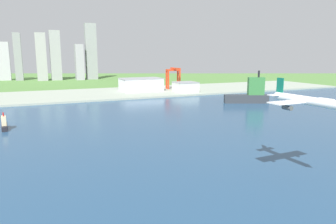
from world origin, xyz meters
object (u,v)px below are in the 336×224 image
object	(u,v)px
warehouse_main	(141,84)
container_barge	(250,94)
airplane_landing	(306,101)
tugboat_small	(4,125)
port_crane_red	(173,74)
warehouse_annex	(185,87)

from	to	relation	value
warehouse_main	container_barge	bearing A→B (deg)	-61.51
airplane_landing	tugboat_small	distance (m)	222.30
container_barge	port_crane_red	bearing A→B (deg)	99.87
tugboat_small	port_crane_red	bearing A→B (deg)	39.86
tugboat_small	warehouse_main	world-z (taller)	warehouse_main
tugboat_small	port_crane_red	world-z (taller)	port_crane_red
container_barge	port_crane_red	world-z (taller)	container_barge
warehouse_annex	warehouse_main	bearing A→B (deg)	142.67
warehouse_annex	tugboat_small	bearing A→B (deg)	-147.42
airplane_landing	port_crane_red	xyz separation A→B (m)	(106.50, 374.66, -11.10)
container_barge	tugboat_small	bearing A→B (deg)	-172.68
port_crane_red	warehouse_main	world-z (taller)	port_crane_red
airplane_landing	container_barge	bearing A→B (deg)	56.98
tugboat_small	warehouse_main	bearing A→B (deg)	47.33
container_barge	warehouse_main	distance (m)	184.66
container_barge	airplane_landing	bearing A→B (deg)	-123.02
warehouse_annex	port_crane_red	bearing A→B (deg)	88.34
airplane_landing	tugboat_small	size ratio (longest dim) A/B	1.84
port_crane_red	warehouse_main	size ratio (longest dim) A/B	0.55
tugboat_small	container_barge	distance (m)	271.91
tugboat_small	warehouse_annex	distance (m)	284.02
tugboat_small	warehouse_main	distance (m)	267.96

